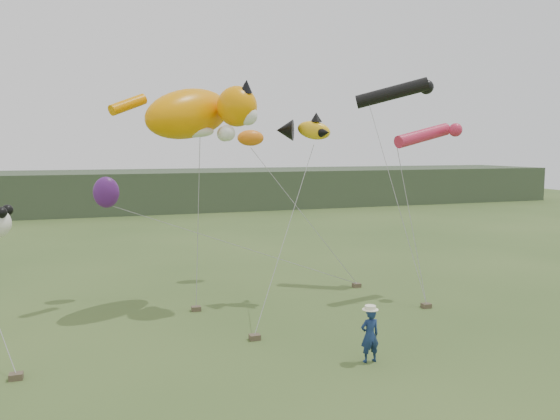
# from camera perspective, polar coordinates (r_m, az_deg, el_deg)

# --- Properties ---
(ground) EXTENTS (120.00, 120.00, 0.00)m
(ground) POSITION_cam_1_polar(r_m,az_deg,el_deg) (17.10, 8.26, -15.79)
(ground) COLOR #385123
(ground) RESTS_ON ground
(headland) EXTENTS (90.00, 13.00, 4.00)m
(headland) POSITION_cam_1_polar(r_m,az_deg,el_deg) (59.09, -14.56, 1.92)
(headland) COLOR #2D3D28
(headland) RESTS_ON ground
(festival_attendant) EXTENTS (0.61, 0.41, 1.67)m
(festival_attendant) POSITION_cam_1_polar(r_m,az_deg,el_deg) (17.13, 9.36, -12.79)
(festival_attendant) COLOR navy
(festival_attendant) RESTS_ON ground
(sandbag_anchors) EXTENTS (15.22, 6.42, 0.19)m
(sandbag_anchors) POSITION_cam_1_polar(r_m,az_deg,el_deg) (21.01, -1.17, -11.16)
(sandbag_anchors) COLOR brown
(sandbag_anchors) RESTS_ON ground
(cat_kite) EXTENTS (5.71, 4.18, 2.67)m
(cat_kite) POSITION_cam_1_polar(r_m,az_deg,el_deg) (22.38, -8.42, 10.01)
(cat_kite) COLOR orange
(cat_kite) RESTS_ON ground
(fish_kite) EXTENTS (2.51, 1.63, 1.24)m
(fish_kite) POSITION_cam_1_polar(r_m,az_deg,el_deg) (22.99, 2.45, 8.39)
(fish_kite) COLOR yellow
(fish_kite) RESTS_ON ground
(tube_kites) EXTENTS (3.53, 4.61, 3.32)m
(tube_kites) POSITION_cam_1_polar(r_m,az_deg,el_deg) (25.97, 13.36, 10.40)
(tube_kites) COLOR black
(tube_kites) RESTS_ON ground
(misc_kites) EXTENTS (8.06, 2.47, 3.41)m
(misc_kites) POSITION_cam_1_polar(r_m,az_deg,el_deg) (25.21, -10.98, 4.47)
(misc_kites) COLOR orange
(misc_kites) RESTS_ON ground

